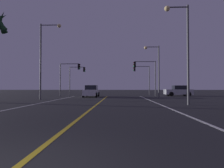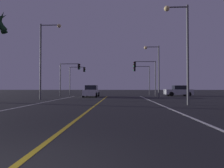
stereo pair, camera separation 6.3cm
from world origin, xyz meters
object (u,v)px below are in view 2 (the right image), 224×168
(car_crossing_side, at_px, (179,91))
(traffic_light_near_right, at_px, (145,70))
(street_lamp_right_far, at_px, (155,64))
(car_oncoming, at_px, (91,91))
(traffic_light_far_left, at_px, (77,74))
(street_lamp_left_mid, at_px, (45,52))
(traffic_light_near_left, at_px, (70,72))
(traffic_light_far_right, at_px, (142,74))
(street_lamp_right_near, at_px, (182,42))

(car_crossing_side, bearing_deg, traffic_light_near_right, 12.98)
(street_lamp_right_far, bearing_deg, car_oncoming, -9.11)
(traffic_light_near_right, height_order, street_lamp_right_far, street_lamp_right_far)
(car_crossing_side, bearing_deg, traffic_light_far_left, -13.41)
(traffic_light_far_left, distance_m, street_lamp_left_mid, 13.46)
(traffic_light_far_left, relative_size, street_lamp_left_mid, 0.61)
(car_crossing_side, xyz_separation_m, traffic_light_far_left, (-17.60, 4.20, 3.12))
(car_oncoming, distance_m, car_crossing_side, 14.17)
(traffic_light_near_left, relative_size, street_lamp_right_far, 0.74)
(car_crossing_side, xyz_separation_m, street_lamp_left_mid, (-18.23, -9.16, 4.69))
(traffic_light_near_left, height_order, street_lamp_left_mid, street_lamp_left_mid)
(car_crossing_side, distance_m, traffic_light_near_right, 6.66)
(car_oncoming, distance_m, street_lamp_left_mid, 8.59)
(traffic_light_far_right, bearing_deg, car_crossing_side, 142.30)
(car_oncoming, bearing_deg, traffic_light_far_left, -153.38)
(traffic_light_near_right, distance_m, traffic_light_far_left, 13.15)
(traffic_light_far_left, relative_size, street_lamp_right_near, 0.67)
(car_crossing_side, xyz_separation_m, traffic_light_near_right, (-5.65, -1.30, 3.27))
(car_crossing_side, relative_size, street_lamp_left_mid, 0.49)
(car_oncoming, distance_m, street_lamp_right_far, 9.78)
(traffic_light_far_right, relative_size, street_lamp_left_mid, 0.61)
(car_oncoming, relative_size, traffic_light_near_right, 0.78)
(traffic_light_far_right, height_order, street_lamp_right_near, street_lamp_right_near)
(traffic_light_near_right, height_order, traffic_light_far_right, traffic_light_near_right)
(traffic_light_far_left, bearing_deg, car_crossing_side, -13.41)
(car_crossing_side, relative_size, traffic_light_far_right, 0.80)
(traffic_light_near_right, distance_m, street_lamp_left_mid, 14.90)
(traffic_light_far_right, relative_size, street_lamp_right_near, 0.68)
(car_oncoming, distance_m, traffic_light_near_left, 5.34)
(traffic_light_near_left, relative_size, traffic_light_far_left, 0.98)
(car_oncoming, height_order, traffic_light_near_right, traffic_light_near_right)
(car_crossing_side, height_order, street_lamp_right_far, street_lamp_right_far)
(traffic_light_near_left, distance_m, street_lamp_right_near, 18.88)
(car_oncoming, bearing_deg, street_lamp_right_far, 80.89)
(traffic_light_far_right, distance_m, street_lamp_left_mid, 18.56)
(traffic_light_near_left, relative_size, traffic_light_far_right, 0.97)
(traffic_light_far_left, height_order, street_lamp_right_far, street_lamp_right_far)
(street_lamp_right_near, bearing_deg, traffic_light_far_left, -56.34)
(street_lamp_right_near, height_order, street_lamp_left_mid, street_lamp_left_mid)
(street_lamp_left_mid, bearing_deg, street_lamp_right_far, 17.25)
(car_crossing_side, distance_m, traffic_light_near_left, 17.78)
(traffic_light_far_right, relative_size, street_lamp_right_far, 0.76)
(car_oncoming, bearing_deg, street_lamp_left_mid, -38.84)
(traffic_light_near_left, height_order, traffic_light_far_left, traffic_light_far_left)
(car_crossing_side, height_order, traffic_light_far_right, traffic_light_far_right)
(traffic_light_near_right, xyz_separation_m, street_lamp_left_mid, (-12.58, -7.86, 1.42))
(traffic_light_near_right, xyz_separation_m, traffic_light_far_left, (-11.95, 5.50, -0.15))
(street_lamp_left_mid, bearing_deg, car_crossing_side, 26.68)
(car_crossing_side, xyz_separation_m, traffic_light_far_right, (-5.43, 4.20, 3.17))
(street_lamp_right_near, bearing_deg, street_lamp_left_mid, -23.94)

